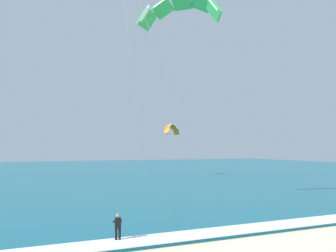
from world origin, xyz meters
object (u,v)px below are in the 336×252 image
object	(u,v)px
kite_primary	(180,9)
kite_distant	(171,128)
surfboard	(118,243)
kitesurfer	(118,227)

from	to	relation	value
kite_primary	kite_distant	bearing A→B (deg)	67.85
surfboard	kitesurfer	distance (m)	0.91
surfboard	kite_distant	world-z (taller)	kite_distant
kitesurfer	kite_primary	distance (m)	20.48
kitesurfer	kite_primary	xyz separation A→B (m)	(7.80, 8.22, 17.06)
kitesurfer	kite_primary	world-z (taller)	kite_primary
kitesurfer	kite_distant	xyz separation A→B (m)	(19.92, 37.98, 8.05)
kitesurfer	kite_distant	bearing A→B (deg)	62.33
kite_distant	surfboard	bearing A→B (deg)	-117.66
kitesurfer	kite_distant	size ratio (longest dim) A/B	0.37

